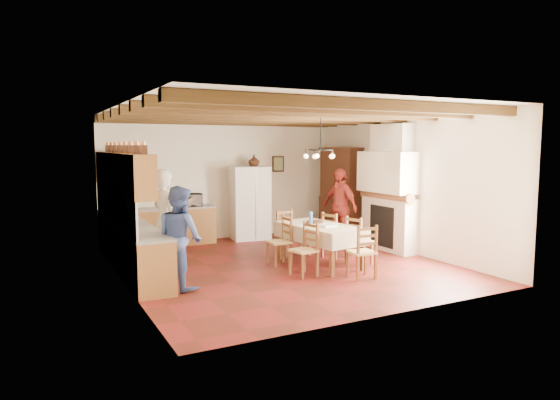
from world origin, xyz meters
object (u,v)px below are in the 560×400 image
object	(u,v)px
dining_table	(320,229)
chair_right_far	(334,235)
person_man	(165,221)
person_woman_blue	(180,237)
hutch	(341,192)
chair_left_far	(279,241)
chair_end_near	(362,251)
chair_left_near	(303,249)
chair_right_near	(359,240)
person_woman_red	(340,207)
chair_end_far	(289,233)
refrigerator	(250,203)
microwave	(191,200)

from	to	relation	value
dining_table	chair_right_far	distance (m)	0.80
chair_right_far	person_man	size ratio (longest dim) A/B	0.50
person_woman_blue	hutch	bearing A→B (deg)	-81.05
chair_left_far	chair_end_near	size ratio (longest dim) A/B	1.00
chair_left_near	chair_right_near	distance (m)	1.44
chair_right_near	person_woman_red	bearing A→B (deg)	-35.62
chair_left_far	chair_end_far	world-z (taller)	same
dining_table	chair_end_far	size ratio (longest dim) A/B	2.00
chair_right_near	person_woman_red	xyz separation A→B (m)	(0.68, 1.71, 0.43)
person_man	hutch	bearing A→B (deg)	-87.68
refrigerator	chair_left_near	world-z (taller)	refrigerator
chair_left_near	chair_end_near	bearing A→B (deg)	45.52
refrigerator	chair_right_near	bearing A→B (deg)	-69.26
person_woman_blue	person_woman_red	bearing A→B (deg)	-87.47
chair_right_far	chair_end_far	size ratio (longest dim) A/B	1.00
chair_right_near	person_man	xyz separation A→B (m)	(-3.53, 1.18, 0.47)
chair_right_near	chair_right_far	size ratio (longest dim) A/B	1.00
chair_left_near	chair_right_far	size ratio (longest dim) A/B	1.00
chair_left_near	chair_end_far	xyz separation A→B (m)	(0.57, 1.62, 0.00)
chair_left_far	chair_end_near	distance (m)	1.74
dining_table	person_woman_red	world-z (taller)	person_woman_red
microwave	person_woman_blue	bearing A→B (deg)	-98.31
dining_table	chair_right_near	size ratio (longest dim) A/B	2.00
dining_table	chair_end_far	bearing A→B (deg)	96.31
chair_right_far	person_man	world-z (taller)	person_man
chair_left_near	chair_end_far	world-z (taller)	same
chair_left_near	chair_right_far	distance (m)	1.65
chair_right_far	person_man	distance (m)	3.49
person_man	person_woman_red	xyz separation A→B (m)	(4.21, 0.53, -0.05)
chair_right_far	chair_end_near	bearing A→B (deg)	146.56
chair_right_far	microwave	bearing A→B (deg)	20.54
chair_right_far	person_woman_blue	distance (m)	3.58
chair_right_far	dining_table	bearing A→B (deg)	107.45
refrigerator	chair_end_near	bearing A→B (deg)	-79.15
chair_right_far	person_man	xyz separation A→B (m)	(-3.43, 0.44, 0.47)
chair_right_near	chair_right_far	bearing A→B (deg)	-6.20
chair_end_near	person_woman_red	world-z (taller)	person_woman_red
chair_left_far	person_woman_blue	size ratio (longest dim) A/B	0.57
hutch	chair_left_far	bearing A→B (deg)	-149.21
chair_left_far	chair_right_far	xyz separation A→B (m)	(1.33, 0.08, 0.00)
dining_table	microwave	xyz separation A→B (m)	(-1.57, 3.28, 0.33)
chair_end_near	microwave	xyz separation A→B (m)	(-1.73, 4.43, 0.57)
chair_left_near	microwave	distance (m)	3.98
chair_left_far	chair_right_near	bearing A→B (deg)	67.04
chair_right_far	chair_end_near	world-z (taller)	same
chair_end_far	person_woman_red	xyz separation A→B (m)	(1.53, 0.35, 0.43)
hutch	person_woman_blue	size ratio (longest dim) A/B	1.35
chair_end_near	chair_end_far	world-z (taller)	same
hutch	chair_end_near	world-z (taller)	hutch
chair_right_far	chair_end_far	distance (m)	0.97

